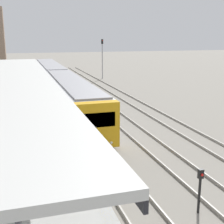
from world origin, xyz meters
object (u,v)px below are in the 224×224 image
at_px(signal_mast_far, 102,55).
at_px(train_near, 59,83).
at_px(person_on_platform, 59,123).
at_px(signal_post_near, 200,186).

bearing_deg(signal_mast_far, train_near, -121.53).
height_order(person_on_platform, signal_post_near, person_on_platform).
relative_size(train_near, signal_post_near, 18.51).
bearing_deg(person_on_platform, train_near, 82.43).
relative_size(person_on_platform, signal_mast_far, 0.28).
bearing_deg(person_on_platform, signal_post_near, -58.34).
distance_m(person_on_platform, signal_mast_far, 32.55).
bearing_deg(signal_post_near, person_on_platform, 121.66).
relative_size(signal_post_near, signal_mast_far, 0.30).
distance_m(train_near, signal_post_near, 23.77).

